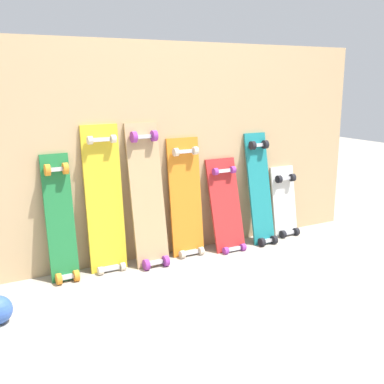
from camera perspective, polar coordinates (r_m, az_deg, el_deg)
The scene contains 9 objects.
ground_plane at distance 3.33m, azimuth -0.59°, elevation -7.14°, with size 12.00×12.00×0.00m, color #A89E8E.
plywood_wall_panel at distance 3.22m, azimuth -1.22°, elevation 5.02°, with size 2.87×0.04×1.40m, color tan.
skateboard_green at distance 2.90m, azimuth -15.41°, elevation -3.63°, with size 0.17×0.20×0.81m.
skateboard_yellow at distance 2.97m, azimuth -10.38°, elevation -1.49°, with size 0.23×0.17×0.97m.
skateboard_natural at distance 3.03m, azimuth -5.29°, elevation -0.96°, with size 0.22×0.25×0.96m.
skateboard_orange at distance 3.20m, azimuth -0.72°, elevation -1.22°, with size 0.23×0.17×0.86m.
skateboard_red at distance 3.33m, azimuth 4.14°, elevation -2.16°, with size 0.23×0.24×0.70m.
skateboard_teal at distance 3.48m, azimuth 8.18°, elevation -0.14°, with size 0.18×0.24×0.86m.
skateboard_white at distance 3.70m, azimuth 11.01°, elevation -1.59°, with size 0.21×0.17×0.59m.
Camera 1 is at (-1.48, -2.74, 1.16)m, focal length 44.66 mm.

